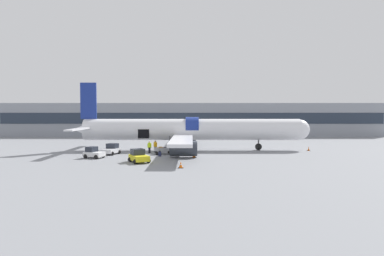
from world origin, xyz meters
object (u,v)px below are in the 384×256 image
Objects in this scene: baggage_tug_mid at (113,150)px; ground_crew_loader_a at (173,147)px; airplane at (190,130)px; ground_crew_loader_b at (151,147)px; baggage_tug_lead at (140,156)px; baggage_tug_rear at (95,153)px; baggage_cart_loading at (165,151)px; ground_crew_driver at (157,146)px; suitcase_on_tarmac_upright at (161,154)px.

baggage_tug_mid is 2.08× the size of ground_crew_loader_a.
airplane is 7.32m from ground_crew_loader_b.
ground_crew_loader_a is (-2.50, -3.11, -2.30)m from airplane.
ground_crew_loader_b is (0.18, 8.96, 0.24)m from baggage_tug_lead.
baggage_tug_mid is (-11.04, -5.26, -2.46)m from airplane.
baggage_tug_rear is 8.47m from ground_crew_loader_b.
ground_crew_loader_b is at bearing 13.38° from baggage_tug_mid.
ground_crew_loader_b is (6.70, 5.18, 0.30)m from baggage_tug_rear.
baggage_tug_lead reaches higher than baggage_cart_loading.
ground_crew_loader_a is 0.86× the size of ground_crew_driver.
baggage_tug_rear is at bearing -143.56° from airplane.
suitcase_on_tarmac_upright is (-3.88, -7.56, -2.80)m from airplane.
ground_crew_driver is (-4.97, -3.04, -2.17)m from airplane.
suitcase_on_tarmac_upright is at bearing -17.78° from baggage_tug_mid.
ground_crew_loader_a is 2.01× the size of suitcase_on_tarmac_upright.
airplane is 15.65m from baggage_tug_rear.
baggage_tug_rear is (-1.39, -3.91, -0.03)m from baggage_tug_mid.
baggage_tug_rear is (-12.43, -9.17, -2.49)m from airplane.
airplane is at bearing 62.82° from suitcase_on_tarmac_upright.
baggage_tug_rear is at bearing -148.59° from ground_crew_loader_a.
airplane reaches higher than baggage_tug_mid.
airplane is 12.47m from baggage_tug_mid.
baggage_tug_mid is at bearing 123.63° from baggage_tug_lead.
ground_crew_driver reaches higher than suitcase_on_tarmac_upright.
ground_crew_driver is (0.95, 9.93, 0.26)m from baggage_tug_lead.
ground_crew_driver reaches higher than baggage_tug_lead.
ground_crew_loader_b reaches higher than baggage_tug_mid.
airplane is 47.79× the size of suitcase_on_tarmac_upright.
airplane is 10.35× the size of baggage_tug_lead.
suitcase_on_tarmac_upright is at bearing -97.07° from baggage_cart_loading.
baggage_tug_mid is at bearing -179.36° from baggage_cart_loading.
baggage_tug_rear is at bearing -155.68° from baggage_cart_loading.
suitcase_on_tarmac_upright is (-1.38, -4.44, -0.49)m from ground_crew_loader_a.
suitcase_on_tarmac_upright is (1.85, -3.56, -0.60)m from ground_crew_loader_b.
baggage_tug_rear is 0.82× the size of baggage_cart_loading.
ground_crew_driver is at bearing -148.56° from airplane.
baggage_tug_rear is 11.63m from ground_crew_loader_a.
baggage_tug_mid is at bearing 70.41° from baggage_tug_rear.
baggage_cart_loading is at bearing -124.69° from airplane.
suitcase_on_tarmac_upright is (1.09, -4.52, -0.62)m from ground_crew_driver.
baggage_tug_lead is at bearing -95.45° from ground_crew_driver.
airplane is at bearing 36.44° from baggage_tug_rear.
baggage_tug_mid reaches higher than baggage_tug_rear.
baggage_tug_mid is 6.47m from ground_crew_driver.
baggage_tug_lead is 1.00× the size of baggage_cart_loading.
baggage_tug_rear is at bearing 149.83° from baggage_tug_lead.
baggage_tug_lead is at bearing -56.37° from baggage_tug_mid.
airplane is 11.40× the size of baggage_tug_mid.
baggage_tug_mid is 1.80× the size of ground_crew_driver.
suitcase_on_tarmac_upright is at bearing -62.52° from ground_crew_loader_b.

